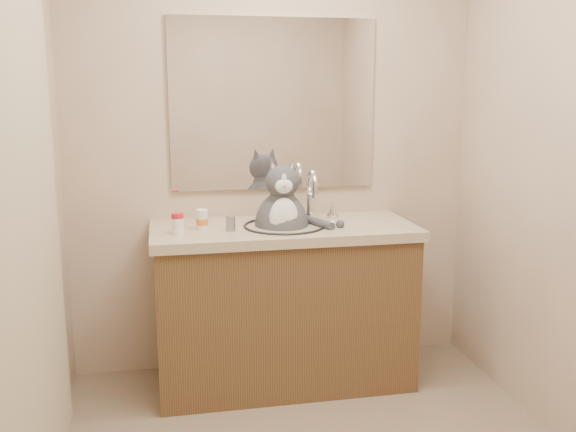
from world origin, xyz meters
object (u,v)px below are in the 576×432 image
(cat, at_px, (282,222))
(pill_bottle_orange, at_px, (202,220))
(pill_bottle_redcap, at_px, (178,224))
(grey_canister, at_px, (231,223))

(cat, relative_size, pill_bottle_orange, 5.44)
(pill_bottle_redcap, relative_size, grey_canister, 1.38)
(pill_bottle_redcap, bearing_deg, grey_canister, 5.04)
(grey_canister, bearing_deg, pill_bottle_orange, 158.99)
(pill_bottle_orange, bearing_deg, cat, 2.61)
(cat, relative_size, pill_bottle_redcap, 5.39)
(cat, distance_m, pill_bottle_orange, 0.41)
(pill_bottle_orange, bearing_deg, grey_canister, -21.01)
(pill_bottle_redcap, height_order, grey_canister, pill_bottle_redcap)
(cat, height_order, pill_bottle_redcap, cat)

